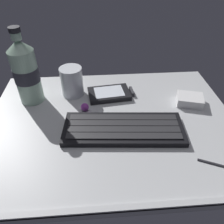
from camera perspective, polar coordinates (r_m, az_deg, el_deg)
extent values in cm
cube|color=#B7BABC|center=(58.06, 0.00, -3.07)|extent=(64.00, 48.00, 2.00)
cube|color=#B7BABC|center=(42.39, 2.61, -23.16)|extent=(64.00, 1.20, 0.80)
cube|color=black|center=(54.29, 2.95, -4.31)|extent=(29.77, 13.23, 1.40)
cube|color=#28282B|center=(56.19, 2.85, -1.37)|extent=(26.75, 4.08, 0.30)
cube|color=#28282B|center=(54.53, 2.93, -2.87)|extent=(26.75, 4.08, 0.30)
cube|color=#28282B|center=(52.91, 3.02, -4.46)|extent=(26.75, 4.08, 0.30)
cube|color=#28282B|center=(51.34, 3.12, -6.14)|extent=(26.75, 4.08, 0.30)
cube|color=black|center=(66.09, -0.33, 4.71)|extent=(12.82, 8.98, 1.40)
cube|color=silver|center=(65.67, -0.33, 5.26)|extent=(9.05, 6.89, 0.10)
cube|color=#333338|center=(67.38, 5.05, 5.29)|extent=(1.25, 3.87, 1.12)
cylinder|color=silver|center=(66.07, -10.24, 7.69)|extent=(6.40, 6.40, 8.50)
cylinder|color=orange|center=(66.58, -10.14, 6.96)|extent=(5.50, 5.50, 6.12)
cylinder|color=#9EC1A8|center=(64.96, -20.90, 8.38)|extent=(6.60, 6.60, 15.00)
cone|color=#9EC1A8|center=(61.32, -22.83, 15.51)|extent=(6.60, 6.60, 2.80)
cylinder|color=#9EC1A8|center=(60.55, -23.39, 17.48)|extent=(2.51, 2.51, 1.80)
cylinder|color=black|center=(60.09, -23.77, 18.79)|extent=(2.77, 2.77, 1.20)
cylinder|color=#2D2D38|center=(64.62, -21.05, 8.95)|extent=(6.73, 6.73, 3.80)
cube|color=white|center=(66.42, 19.31, 2.97)|extent=(8.25, 7.28, 2.40)
sphere|color=purple|center=(60.59, -6.98, 1.25)|extent=(2.20, 2.20, 2.20)
cylinder|color=#26262B|center=(52.52, 26.26, -12.08)|extent=(8.93, 4.58, 0.70)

